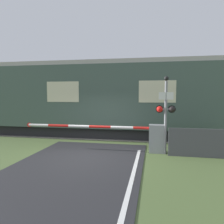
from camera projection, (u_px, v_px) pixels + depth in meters
name	position (u px, v px, depth m)	size (l,w,h in m)	color
ground_plane	(89.00, 155.00, 8.66)	(80.00, 80.00, 0.00)	#4C6033
track_bed	(110.00, 135.00, 12.85)	(36.00, 3.20, 0.13)	slate
train	(74.00, 99.00, 13.10)	(17.79, 3.17, 4.20)	black
crossing_barrier	(143.00, 136.00, 9.08)	(6.14, 0.44, 1.15)	gray
signal_post	(166.00, 110.00, 8.64)	(0.78, 0.26, 3.11)	gray
roadside_fence	(207.00, 143.00, 8.23)	(2.85, 0.06, 1.10)	#4C4C51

